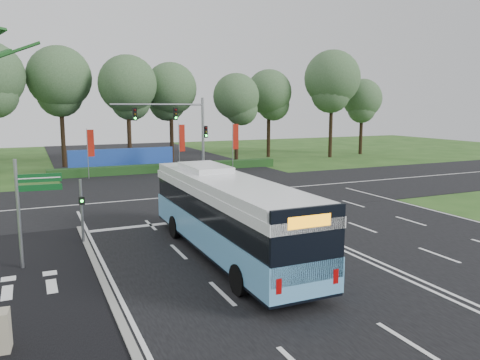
# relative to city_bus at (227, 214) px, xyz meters

# --- Properties ---
(ground) EXTENTS (120.00, 120.00, 0.00)m
(ground) POSITION_rel_city_bus_xyz_m (4.86, 1.33, -1.82)
(ground) COLOR #244918
(ground) RESTS_ON ground
(road_main) EXTENTS (20.00, 120.00, 0.04)m
(road_main) POSITION_rel_city_bus_xyz_m (4.86, 1.33, -1.80)
(road_main) COLOR black
(road_main) RESTS_ON ground
(road_cross) EXTENTS (120.00, 14.00, 0.05)m
(road_cross) POSITION_rel_city_bus_xyz_m (4.86, 13.33, -1.79)
(road_cross) COLOR black
(road_cross) RESTS_ON ground
(bike_path) EXTENTS (5.00, 18.00, 0.06)m
(bike_path) POSITION_rel_city_bus_xyz_m (-7.64, -1.67, -1.79)
(bike_path) COLOR black
(bike_path) RESTS_ON ground
(kerb_strip) EXTENTS (0.25, 18.00, 0.12)m
(kerb_strip) POSITION_rel_city_bus_xyz_m (-5.24, -1.67, -1.76)
(kerb_strip) COLOR gray
(kerb_strip) RESTS_ON ground
(city_bus) EXTENTS (2.78, 12.58, 3.61)m
(city_bus) POSITION_rel_city_bus_xyz_m (0.00, 0.00, 0.00)
(city_bus) COLOR #60AADE
(city_bus) RESTS_ON ground
(pedestrian_signal) EXTENTS (0.26, 0.40, 3.02)m
(pedestrian_signal) POSITION_rel_city_bus_xyz_m (-5.34, 4.33, -0.17)
(pedestrian_signal) COLOR gray
(pedestrian_signal) RESTS_ON ground
(street_sign) EXTENTS (1.68, 0.26, 4.31)m
(street_sign) POSITION_rel_city_bus_xyz_m (-7.52, 1.82, 0.88)
(street_sign) COLOR gray
(street_sign) RESTS_ON ground
(banner_flag_left) EXTENTS (0.63, 0.21, 4.36)m
(banner_flag_left) POSITION_rel_city_bus_xyz_m (-2.53, 24.50, 1.04)
(banner_flag_left) COLOR gray
(banner_flag_left) RESTS_ON ground
(banner_flag_mid) EXTENTS (0.66, 0.27, 4.67)m
(banner_flag_mid) POSITION_rel_city_bus_xyz_m (5.59, 24.23, 1.23)
(banner_flag_mid) COLOR gray
(banner_flag_mid) RESTS_ON ground
(banner_flag_right) EXTENTS (0.68, 0.13, 4.64)m
(banner_flag_right) POSITION_rel_city_bus_xyz_m (11.14, 24.49, 1.20)
(banner_flag_right) COLOR gray
(banner_flag_right) RESTS_ON ground
(traffic_light_gantry) EXTENTS (8.41, 0.28, 7.00)m
(traffic_light_gantry) POSITION_rel_city_bus_xyz_m (5.07, 21.83, 2.85)
(traffic_light_gantry) COLOR gray
(traffic_light_gantry) RESTS_ON ground
(hedge) EXTENTS (22.00, 1.20, 0.80)m
(hedge) POSITION_rel_city_bus_xyz_m (4.86, 25.83, -1.42)
(hedge) COLOR #183C15
(hedge) RESTS_ON ground
(blue_hoarding) EXTENTS (10.00, 0.30, 2.20)m
(blue_hoarding) POSITION_rel_city_bus_xyz_m (0.86, 28.33, -0.72)
(blue_hoarding) COLOR #1F45AB
(blue_hoarding) RESTS_ON ground
(eucalyptus_row) EXTENTS (53.60, 10.14, 12.95)m
(eucalyptus_row) POSITION_rel_city_bus_xyz_m (6.25, 32.22, 6.78)
(eucalyptus_row) COLOR black
(eucalyptus_row) RESTS_ON ground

